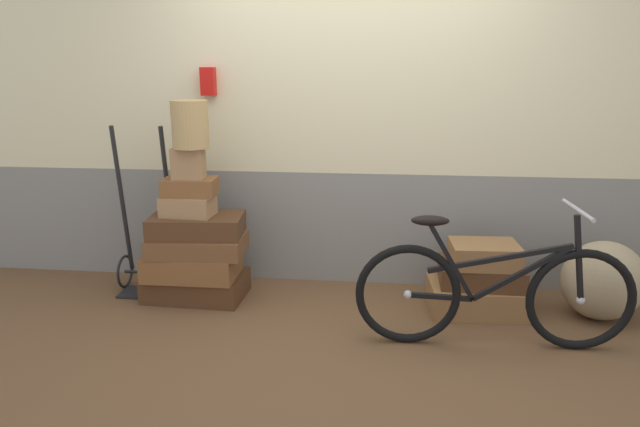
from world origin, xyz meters
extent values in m
cube|color=brown|center=(0.00, 0.00, -0.03)|extent=(9.06, 5.20, 0.06)
cube|color=gray|center=(0.00, 0.85, 0.43)|extent=(7.06, 0.20, 0.86)
cube|color=beige|center=(0.00, 0.85, 1.72)|extent=(7.06, 0.20, 1.72)
cube|color=red|center=(-1.05, 0.71, 1.52)|extent=(0.10, 0.08, 0.20)
cube|color=#4C2D19|center=(-1.10, 0.34, 0.09)|extent=(0.72, 0.46, 0.17)
cube|color=brown|center=(-1.11, 0.31, 0.26)|extent=(0.64, 0.41, 0.17)
cube|color=brown|center=(-1.06, 0.31, 0.41)|extent=(0.67, 0.42, 0.13)
cube|color=#4C2D19|center=(-1.06, 0.32, 0.55)|extent=(0.67, 0.43, 0.15)
cube|color=#9E754C|center=(-1.12, 0.31, 0.69)|extent=(0.36, 0.25, 0.14)
cube|color=brown|center=(-1.10, 0.33, 0.82)|extent=(0.37, 0.24, 0.12)
cube|color=#9E754C|center=(-1.10, 0.32, 0.99)|extent=(0.22, 0.15, 0.21)
cube|color=olive|center=(0.88, 0.32, 0.09)|extent=(0.65, 0.48, 0.19)
cube|color=#4C2D19|center=(0.91, 0.35, 0.26)|extent=(0.57, 0.42, 0.14)
cube|color=olive|center=(0.91, 0.31, 0.41)|extent=(0.45, 0.35, 0.15)
cylinder|color=tan|center=(-1.07, 0.32, 1.25)|extent=(0.25, 0.25, 0.32)
torus|color=black|center=(-1.70, 0.46, 0.13)|extent=(0.02, 0.25, 0.25)
torus|color=black|center=(-1.28, 0.46, 0.13)|extent=(0.02, 0.25, 0.25)
cylinder|color=black|center=(-1.49, 0.46, 0.13)|extent=(0.42, 0.02, 0.02)
cylinder|color=black|center=(-1.67, 0.46, 0.68)|extent=(0.03, 0.15, 1.10)
cylinder|color=black|center=(-1.31, 0.46, 0.68)|extent=(0.03, 0.15, 1.10)
cube|color=black|center=(-1.49, 0.35, 0.01)|extent=(0.38, 0.22, 0.02)
ellipsoid|color=#9E8966|center=(1.68, 0.28, 0.27)|extent=(0.53, 0.45, 0.53)
torus|color=black|center=(0.39, -0.20, 0.31)|extent=(0.63, 0.06, 0.62)
sphere|color=#B2B2B7|center=(0.39, -0.20, 0.31)|extent=(0.05, 0.05, 0.05)
torus|color=black|center=(1.38, -0.18, 0.31)|extent=(0.63, 0.06, 0.62)
sphere|color=#B2B2B7|center=(1.38, -0.18, 0.31)|extent=(0.05, 0.05, 0.05)
cube|color=black|center=(1.04, -0.19, 0.47)|extent=(0.56, 0.04, 0.37)
cube|color=black|center=(0.63, -0.19, 0.52)|extent=(0.29, 0.03, 0.47)
cube|color=black|center=(0.58, -0.20, 0.30)|extent=(0.38, 0.04, 0.04)
cube|color=black|center=(0.90, -0.19, 0.55)|extent=(0.82, 0.05, 0.20)
cube|color=black|center=(1.35, -0.18, 0.57)|extent=(0.11, 0.03, 0.52)
ellipsoid|color=black|center=(0.50, -0.20, 0.77)|extent=(0.22, 0.10, 0.06)
cylinder|color=#A5A5AD|center=(1.31, -0.18, 0.85)|extent=(0.03, 0.46, 0.02)
camera|label=1|loc=(0.19, -3.31, 1.62)|focal=31.14mm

